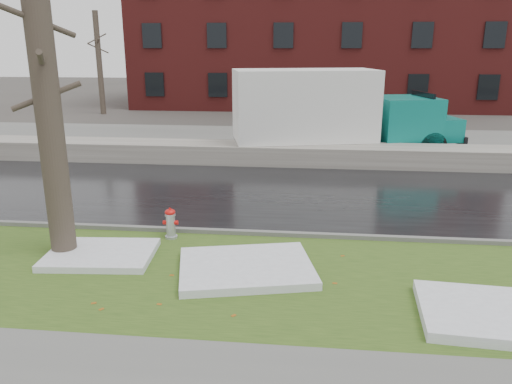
# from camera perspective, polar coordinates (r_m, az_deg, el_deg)

# --- Properties ---
(ground) EXTENTS (120.00, 120.00, 0.00)m
(ground) POSITION_cam_1_polar(r_m,az_deg,el_deg) (11.05, -3.08, -6.87)
(ground) COLOR #47423D
(ground) RESTS_ON ground
(verge) EXTENTS (60.00, 4.50, 0.04)m
(verge) POSITION_cam_1_polar(r_m,az_deg,el_deg) (9.93, -4.25, -9.59)
(verge) COLOR #2D4A18
(verge) RESTS_ON ground
(road) EXTENTS (60.00, 7.00, 0.03)m
(road) POSITION_cam_1_polar(r_m,az_deg,el_deg) (15.25, -0.40, -0.17)
(road) COLOR black
(road) RESTS_ON ground
(parking_lot) EXTENTS (60.00, 9.00, 0.03)m
(parking_lot) POSITION_cam_1_polar(r_m,az_deg,el_deg) (23.49, 1.98, 5.71)
(parking_lot) COLOR slate
(parking_lot) RESTS_ON ground
(curb) EXTENTS (60.00, 0.15, 0.14)m
(curb) POSITION_cam_1_polar(r_m,az_deg,el_deg) (11.94, -2.33, -4.68)
(curb) COLOR slate
(curb) RESTS_ON ground
(snowbank) EXTENTS (60.00, 1.60, 0.75)m
(snowbank) POSITION_cam_1_polar(r_m,az_deg,el_deg) (19.21, 1.03, 4.41)
(snowbank) COLOR #A19D93
(snowbank) RESTS_ON ground
(brick_building) EXTENTS (26.00, 12.00, 10.00)m
(brick_building) POSITION_cam_1_polar(r_m,az_deg,el_deg) (40.03, 6.94, 17.19)
(brick_building) COLOR maroon
(brick_building) RESTS_ON ground
(bg_tree_left) EXTENTS (1.40, 1.62, 6.50)m
(bg_tree_left) POSITION_cam_1_polar(r_m,az_deg,el_deg) (34.83, -17.49, 13.97)
(bg_tree_left) COLOR brown
(bg_tree_left) RESTS_ON ground
(bg_tree_center) EXTENTS (1.40, 1.62, 6.50)m
(bg_tree_center) POSITION_cam_1_polar(r_m,az_deg,el_deg) (36.84, -6.06, 14.70)
(bg_tree_center) COLOR brown
(bg_tree_center) RESTS_ON ground
(fire_hydrant) EXTENTS (0.36, 0.31, 0.74)m
(fire_hydrant) POSITION_cam_1_polar(r_m,az_deg,el_deg) (11.76, -9.73, -3.39)
(fire_hydrant) COLOR #ACAEB4
(fire_hydrant) RESTS_ON verge
(tree) EXTENTS (1.31, 1.51, 6.55)m
(tree) POSITION_cam_1_polar(r_m,az_deg,el_deg) (10.82, -22.77, 9.71)
(tree) COLOR brown
(tree) RESTS_ON verge
(box_truck) EXTENTS (10.56, 4.44, 3.49)m
(box_truck) POSITION_cam_1_polar(r_m,az_deg,el_deg) (20.27, 8.62, 9.08)
(box_truck) COLOR black
(box_truck) RESTS_ON ground
(worker) EXTENTS (0.58, 0.40, 1.52)m
(worker) POSITION_cam_1_polar(r_m,az_deg,el_deg) (19.38, -0.64, 7.93)
(worker) COLOR black
(worker) RESTS_ON snowbank
(snow_patch_near) EXTENTS (2.99, 2.54, 0.16)m
(snow_patch_near) POSITION_cam_1_polar(r_m,az_deg,el_deg) (10.03, -1.14, -8.64)
(snow_patch_near) COLOR white
(snow_patch_near) RESTS_ON verge
(snow_patch_far) EXTENTS (2.32, 1.77, 0.14)m
(snow_patch_far) POSITION_cam_1_polar(r_m,az_deg,el_deg) (11.14, -17.31, -6.83)
(snow_patch_far) COLOR white
(snow_patch_far) RESTS_ON verge
(snow_patch_side) EXTENTS (2.93, 2.00, 0.18)m
(snow_patch_side) POSITION_cam_1_polar(r_m,az_deg,el_deg) (9.33, 26.92, -12.53)
(snow_patch_side) COLOR white
(snow_patch_side) RESTS_ON verge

